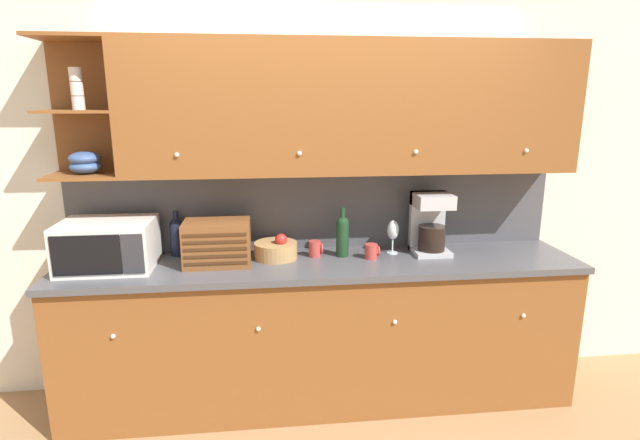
% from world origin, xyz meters
% --- Properties ---
extents(ground_plane, '(24.00, 24.00, 0.00)m').
position_xyz_m(ground_plane, '(0.00, 0.00, 0.00)').
color(ground_plane, '#9E754C').
extents(wall_back, '(5.58, 0.06, 2.60)m').
position_xyz_m(wall_back, '(0.00, 0.03, 1.30)').
color(wall_back, silver).
rests_on(wall_back, ground_plane).
extents(counter_unit, '(3.20, 0.62, 0.95)m').
position_xyz_m(counter_unit, '(0.00, -0.29, 0.48)').
color(counter_unit, brown).
rests_on(counter_unit, ground_plane).
extents(backsplash_panel, '(3.18, 0.01, 0.53)m').
position_xyz_m(backsplash_panel, '(0.00, -0.01, 1.22)').
color(backsplash_panel, '#4C4C51').
rests_on(backsplash_panel, counter_unit).
extents(upper_cabinets, '(3.18, 0.36, 0.79)m').
position_xyz_m(upper_cabinets, '(0.17, -0.17, 1.87)').
color(upper_cabinets, brown).
rests_on(upper_cabinets, backsplash_panel).
extents(microwave, '(0.53, 0.40, 0.28)m').
position_xyz_m(microwave, '(-1.26, -0.28, 1.09)').
color(microwave, silver).
rests_on(microwave, counter_unit).
extents(wine_bottle, '(0.09, 0.09, 0.29)m').
position_xyz_m(wine_bottle, '(-0.90, -0.08, 1.08)').
color(wine_bottle, black).
rests_on(wine_bottle, counter_unit).
extents(bread_box, '(0.39, 0.26, 0.27)m').
position_xyz_m(bread_box, '(-0.63, -0.29, 1.08)').
color(bread_box, brown).
rests_on(bread_box, counter_unit).
extents(fruit_basket, '(0.27, 0.27, 0.16)m').
position_xyz_m(fruit_basket, '(-0.28, -0.21, 1.01)').
color(fruit_basket, '#A87F4C').
rests_on(fruit_basket, counter_unit).
extents(mug_blue_second, '(0.09, 0.08, 0.10)m').
position_xyz_m(mug_blue_second, '(-0.03, -0.20, 1.00)').
color(mug_blue_second, '#B73D38').
rests_on(mug_blue_second, counter_unit).
extents(second_wine_bottle, '(0.08, 0.08, 0.32)m').
position_xyz_m(second_wine_bottle, '(0.14, -0.21, 1.09)').
color(second_wine_bottle, '#19381E').
rests_on(second_wine_bottle, counter_unit).
extents(mug, '(0.09, 0.08, 0.09)m').
position_xyz_m(mug, '(0.32, -0.28, 1.00)').
color(mug, '#B73D38').
rests_on(mug, counter_unit).
extents(wine_glass, '(0.08, 0.08, 0.22)m').
position_xyz_m(wine_glass, '(0.47, -0.19, 1.10)').
color(wine_glass, silver).
rests_on(wine_glass, counter_unit).
extents(coffee_maker, '(0.23, 0.23, 0.39)m').
position_xyz_m(coffee_maker, '(0.72, -0.20, 1.15)').
color(coffee_maker, '#B7B7BC').
rests_on(coffee_maker, counter_unit).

